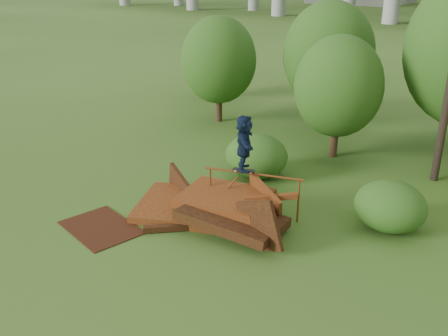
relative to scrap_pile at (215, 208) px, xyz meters
The scene contains 12 objects.
ground 1.81m from the scrap_pile, 61.95° to the right, with size 240.00×240.00×0.00m, color #2D5116.
scrap_pile is the anchor object (origin of this frame).
grind_rail 1.45m from the scrap_pile, 49.37° to the left, with size 3.01×1.13×1.47m.
skateboard 1.52m from the scrap_pile, 58.84° to the left, with size 0.72×0.41×0.07m.
skater 2.28m from the scrap_pile, 58.84° to the left, with size 1.62×0.52×1.75m, color #0E1C32.
flat_plate 3.53m from the scrap_pile, 131.57° to the right, with size 2.41×1.72×0.03m, color #37180B.
tree_0 11.03m from the scrap_pile, 128.30° to the left, with size 3.72×3.72×5.25m.
tree_1 11.59m from the scrap_pile, 100.41° to the left, with size 4.31×4.31×6.00m.
tree_2 7.84m from the scrap_pile, 87.47° to the left, with size 3.54×3.54×4.99m.
tree_6 15.79m from the scrap_pile, 129.70° to the left, with size 3.21×3.21×4.48m.
shrub_left 3.76m from the scrap_pile, 104.60° to the left, with size 2.39×2.20×1.65m, color #214412.
shrub_right 5.32m from the scrap_pile, 31.34° to the left, with size 2.16×1.98×1.53m, color #214412.
Camera 1 is at (8.10, -9.20, 7.44)m, focal length 40.00 mm.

